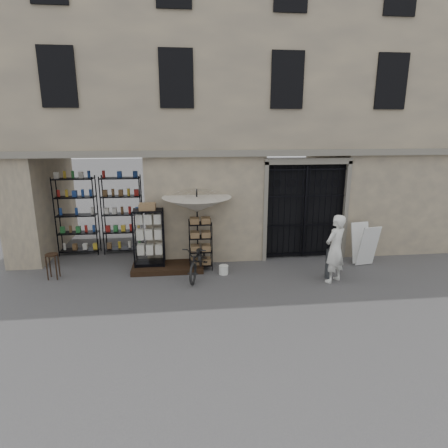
{
  "coord_description": "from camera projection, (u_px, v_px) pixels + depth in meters",
  "views": [
    {
      "loc": [
        -1.92,
        -8.59,
        4.0
      ],
      "look_at": [
        -0.8,
        1.4,
        1.35
      ],
      "focal_mm": 30.0,
      "sensor_mm": 36.0,
      "label": 1
    }
  ],
  "objects": [
    {
      "name": "wire_rack",
      "position": [
        201.0,
        245.0,
        10.65
      ],
      "size": [
        0.71,
        0.57,
        1.43
      ],
      "rotation": [
        0.0,
        0.0,
        -0.22
      ],
      "color": "black",
      "rests_on": "ground"
    },
    {
      "name": "steel_bollard",
      "position": [
        328.0,
        264.0,
        10.04
      ],
      "size": [
        0.19,
        0.19,
        0.81
      ],
      "primitive_type": "cylinder",
      "rotation": [
        0.0,
        0.0,
        -0.38
      ],
      "color": "#494D51",
      "rests_on": "ground"
    },
    {
      "name": "easel_sign",
      "position": [
        364.0,
        244.0,
        10.98
      ],
      "size": [
        0.67,
        0.74,
        1.2
      ],
      "rotation": [
        0.0,
        0.0,
        0.16
      ],
      "color": "silver",
      "rests_on": "ground"
    },
    {
      "name": "market_umbrella",
      "position": [
        197.0,
        200.0,
        10.42
      ],
      "size": [
        2.0,
        2.03,
        2.75
      ],
      "rotation": [
        0.0,
        0.0,
        0.21
      ],
      "color": "black",
      "rests_on": "ground"
    },
    {
      "name": "ground",
      "position": [
        261.0,
        288.0,
        9.48
      ],
      "size": [
        80.0,
        80.0,
        0.0
      ],
      "primitive_type": "plane",
      "color": "#26262A",
      "rests_on": "ground"
    },
    {
      "name": "shop_shelving",
      "position": [
        100.0,
        215.0,
        11.84
      ],
      "size": [
        2.7,
        0.5,
        2.5
      ],
      "primitive_type": "cube",
      "color": "black",
      "rests_on": "ground"
    },
    {
      "name": "iron_gate",
      "position": [
        303.0,
        210.0,
        11.47
      ],
      "size": [
        2.5,
        0.21,
        3.0
      ],
      "color": "black",
      "rests_on": "ground"
    },
    {
      "name": "display_cabinet",
      "position": [
        149.0,
        240.0,
        10.53
      ],
      "size": [
        0.93,
        0.77,
        1.73
      ],
      "rotation": [
        0.0,
        0.0,
        0.41
      ],
      "color": "black",
      "rests_on": "step_platform"
    },
    {
      "name": "bicycle",
      "position": [
        198.0,
        276.0,
        10.28
      ],
      "size": [
        0.83,
        1.05,
        1.77
      ],
      "primitive_type": "imported",
      "rotation": [
        0.0,
        0.0,
        -0.26
      ],
      "color": "black",
      "rests_on": "ground"
    },
    {
      "name": "shop_recess",
      "position": [
        97.0,
        211.0,
        11.3
      ],
      "size": [
        3.0,
        1.7,
        3.0
      ],
      "primitive_type": "cube",
      "color": "black",
      "rests_on": "ground"
    },
    {
      "name": "shopkeeper",
      "position": [
        332.0,
        281.0,
        9.92
      ],
      "size": [
        1.52,
        1.89,
        0.43
      ],
      "primitive_type": "imported",
      "rotation": [
        0.0,
        0.0,
        3.7
      ],
      "color": "silver",
      "rests_on": "ground"
    },
    {
      "name": "wooden_stool",
      "position": [
        53.0,
        266.0,
        10.02
      ],
      "size": [
        0.44,
        0.44,
        0.7
      ],
      "rotation": [
        0.0,
        0.0,
        0.43
      ],
      "color": "black",
      "rests_on": "ground"
    },
    {
      "name": "white_bucket",
      "position": [
        224.0,
        270.0,
        10.38
      ],
      "size": [
        0.31,
        0.31,
        0.25
      ],
      "primitive_type": "cylinder",
      "rotation": [
        0.0,
        0.0,
        -0.23
      ],
      "color": "silver",
      "rests_on": "ground"
    },
    {
      "name": "main_building",
      "position": [
        239.0,
        110.0,
        12.18
      ],
      "size": [
        14.0,
        4.0,
        9.0
      ],
      "primitive_type": "cube",
      "color": "tan",
      "rests_on": "ground"
    },
    {
      "name": "step_platform",
      "position": [
        168.0,
        267.0,
        10.69
      ],
      "size": [
        2.0,
        0.9,
        0.15
      ],
      "primitive_type": "cube",
      "color": "black",
      "rests_on": "ground"
    }
  ]
}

